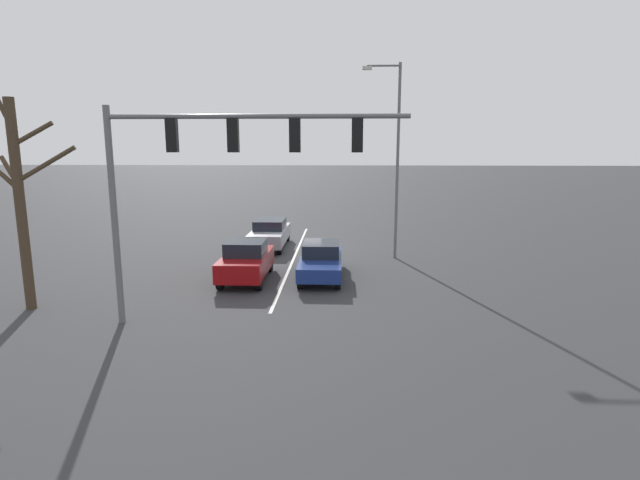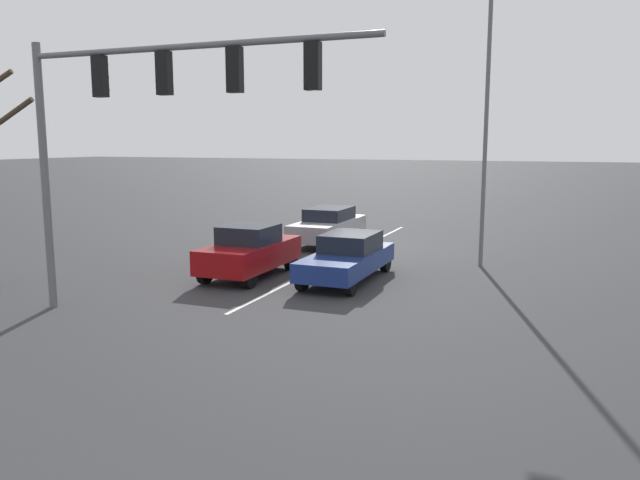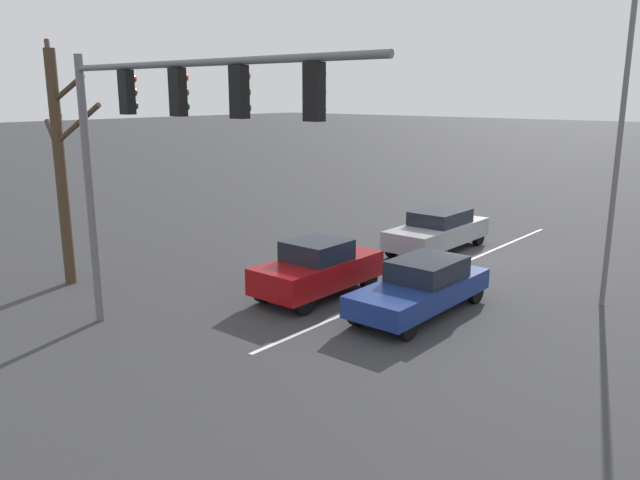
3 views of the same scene
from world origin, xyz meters
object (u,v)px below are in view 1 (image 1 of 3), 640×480
car_navy_leftlane_front (321,260)px  street_lamp_left_shoulder (394,150)px  car_maroon_midlane_front (246,261)px  bare_tree_near (21,197)px  car_gray_midlane_second (270,233)px  traffic_signal_gantry (212,160)px

car_navy_leftlane_front → street_lamp_left_shoulder: street_lamp_left_shoulder is taller
car_navy_leftlane_front → car_maroon_midlane_front: bearing=12.4°
street_lamp_left_shoulder → bare_tree_near: 15.52m
street_lamp_left_shoulder → car_navy_leftlane_front: bearing=48.4°
car_gray_midlane_second → bare_tree_near: bare_tree_near is taller
car_navy_leftlane_front → traffic_signal_gantry: (2.97, 5.83, 4.31)m
traffic_signal_gantry → street_lamp_left_shoulder: 11.48m
street_lamp_left_shoulder → bare_tree_near: (12.99, 8.38, -1.43)m
street_lamp_left_shoulder → car_gray_midlane_second: bearing=-20.8°
car_navy_leftlane_front → car_gray_midlane_second: (3.05, -6.19, 0.05)m
car_gray_midlane_second → street_lamp_left_shoulder: street_lamp_left_shoulder is taller
car_gray_midlane_second → bare_tree_near: bearing=58.6°
car_navy_leftlane_front → street_lamp_left_shoulder: bearing=-131.6°
traffic_signal_gantry → car_gray_midlane_second: bearing=-89.6°
car_navy_leftlane_front → traffic_signal_gantry: 7.83m
street_lamp_left_shoulder → bare_tree_near: bearing=32.8°
car_maroon_midlane_front → street_lamp_left_shoulder: (-6.38, -4.43, 4.42)m
traffic_signal_gantry → bare_tree_near: bare_tree_near is taller
traffic_signal_gantry → street_lamp_left_shoulder: street_lamp_left_shoulder is taller
car_gray_midlane_second → bare_tree_near: 13.02m
car_gray_midlane_second → street_lamp_left_shoulder: bearing=159.2°
bare_tree_near → car_maroon_midlane_front: bearing=-149.2°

